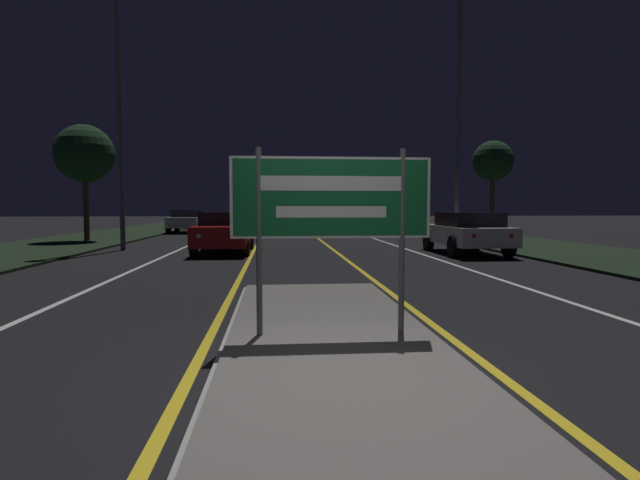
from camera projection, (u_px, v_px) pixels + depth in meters
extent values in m
plane|color=black|center=(350.00, 386.00, 4.39)|extent=(160.00, 160.00, 0.00)
cube|color=#999993|center=(331.00, 339.00, 5.86)|extent=(2.52, 7.55, 0.05)
cube|color=#66605B|center=(331.00, 337.00, 5.86)|extent=(2.40, 7.43, 0.10)
cube|color=black|center=(87.00, 240.00, 23.44)|extent=(5.00, 100.00, 0.08)
cube|color=black|center=(478.00, 237.00, 25.10)|extent=(5.00, 100.00, 0.08)
cube|color=gold|center=(262.00, 234.00, 29.12)|extent=(0.12, 70.00, 0.01)
cube|color=gold|center=(312.00, 234.00, 29.37)|extent=(0.12, 70.00, 0.01)
cube|color=silver|center=(215.00, 234.00, 28.88)|extent=(0.12, 70.00, 0.01)
cube|color=silver|center=(358.00, 233.00, 29.61)|extent=(0.12, 70.00, 0.01)
cube|color=silver|center=(162.00, 234.00, 28.61)|extent=(0.10, 70.00, 0.01)
cube|color=silver|center=(407.00, 233.00, 29.87)|extent=(0.10, 70.00, 0.01)
cylinder|color=#56565B|center=(259.00, 242.00, 5.71)|extent=(0.07, 0.07, 2.15)
cylinder|color=#56565B|center=(402.00, 241.00, 5.86)|extent=(0.07, 0.07, 2.15)
cube|color=#146033|center=(331.00, 198.00, 5.75)|extent=(2.32, 0.04, 0.93)
cube|color=white|center=(332.00, 198.00, 5.73)|extent=(2.32, 0.00, 0.93)
cube|color=#146033|center=(332.00, 198.00, 5.73)|extent=(2.25, 0.01, 0.88)
cube|color=white|center=(332.00, 183.00, 5.71)|extent=(1.62, 0.01, 0.17)
cube|color=white|center=(332.00, 212.00, 5.73)|extent=(1.28, 0.01, 0.13)
cylinder|color=#56565B|center=(119.00, 101.00, 17.81)|extent=(0.18, 0.18, 10.68)
cylinder|color=#56565B|center=(458.00, 115.00, 18.48)|extent=(0.18, 0.18, 9.94)
cube|color=silver|center=(466.00, 235.00, 16.78)|extent=(1.85, 4.20, 0.59)
cube|color=black|center=(469.00, 219.00, 16.49)|extent=(1.62, 2.18, 0.45)
sphere|color=red|center=(474.00, 236.00, 14.65)|extent=(0.14, 0.14, 0.14)
sphere|color=red|center=(511.00, 236.00, 14.75)|extent=(0.14, 0.14, 0.14)
cylinder|color=black|center=(428.00, 241.00, 18.01)|extent=(0.22, 0.70, 0.70)
cylinder|color=black|center=(476.00, 241.00, 18.17)|extent=(0.22, 0.70, 0.70)
cylinder|color=black|center=(454.00, 247.00, 15.43)|extent=(0.22, 0.70, 0.70)
cylinder|color=black|center=(509.00, 246.00, 15.58)|extent=(0.22, 0.70, 0.70)
cube|color=maroon|center=(389.00, 224.00, 28.14)|extent=(1.90, 4.73, 0.57)
cube|color=black|center=(391.00, 215.00, 27.83)|extent=(1.67, 2.46, 0.48)
sphere|color=red|center=(388.00, 224.00, 25.76)|extent=(0.14, 0.14, 0.14)
sphere|color=red|center=(411.00, 224.00, 25.86)|extent=(0.14, 0.14, 0.14)
cylinder|color=black|center=(369.00, 228.00, 29.54)|extent=(0.22, 0.68, 0.68)
cylinder|color=black|center=(399.00, 228.00, 29.70)|extent=(0.22, 0.68, 0.68)
cylinder|color=black|center=(379.00, 230.00, 26.63)|extent=(0.22, 0.68, 0.68)
cylinder|color=black|center=(412.00, 230.00, 26.79)|extent=(0.22, 0.68, 0.68)
cube|color=maroon|center=(314.00, 218.00, 40.54)|extent=(1.81, 4.42, 0.66)
cube|color=black|center=(314.00, 211.00, 40.24)|extent=(1.59, 2.30, 0.50)
sphere|color=red|center=(309.00, 217.00, 38.31)|extent=(0.14, 0.14, 0.14)
sphere|color=red|center=(323.00, 217.00, 38.41)|extent=(0.14, 0.14, 0.14)
cylinder|color=black|center=(302.00, 221.00, 41.85)|extent=(0.22, 0.71, 0.71)
cylinder|color=black|center=(323.00, 221.00, 42.00)|extent=(0.22, 0.71, 0.71)
cylinder|color=black|center=(304.00, 222.00, 39.13)|extent=(0.22, 0.71, 0.71)
cylinder|color=black|center=(326.00, 222.00, 39.28)|extent=(0.22, 0.71, 0.71)
cube|color=maroon|center=(224.00, 234.00, 17.26)|extent=(1.73, 4.46, 0.66)
cube|color=black|center=(225.00, 218.00, 17.49)|extent=(1.53, 2.32, 0.45)
sphere|color=white|center=(199.00, 236.00, 15.02)|extent=(0.14, 0.14, 0.14)
sphere|color=white|center=(235.00, 235.00, 15.11)|extent=(0.14, 0.14, 0.14)
cylinder|color=black|center=(194.00, 247.00, 15.84)|extent=(0.22, 0.60, 0.60)
cylinder|color=black|center=(246.00, 247.00, 15.98)|extent=(0.22, 0.60, 0.60)
cylinder|color=black|center=(206.00, 241.00, 18.59)|extent=(0.22, 0.60, 0.60)
cylinder|color=black|center=(251.00, 241.00, 18.73)|extent=(0.22, 0.60, 0.60)
cube|color=#B7B7BC|center=(187.00, 222.00, 30.46)|extent=(1.77, 4.16, 0.61)
cube|color=black|center=(187.00, 213.00, 30.67)|extent=(1.55, 2.16, 0.45)
sphere|color=white|center=(171.00, 222.00, 28.36)|extent=(0.14, 0.14, 0.14)
sphere|color=white|center=(190.00, 222.00, 28.45)|extent=(0.14, 0.14, 0.14)
cylinder|color=black|center=(168.00, 228.00, 29.12)|extent=(0.22, 0.71, 0.71)
cylinder|color=black|center=(198.00, 228.00, 29.27)|extent=(0.22, 0.71, 0.71)
cylinder|color=black|center=(177.00, 226.00, 31.69)|extent=(0.22, 0.71, 0.71)
cylinder|color=black|center=(204.00, 226.00, 31.83)|extent=(0.22, 0.71, 0.71)
cube|color=maroon|center=(252.00, 219.00, 39.19)|extent=(1.83, 4.61, 0.62)
cube|color=black|center=(252.00, 212.00, 39.43)|extent=(1.61, 2.40, 0.47)
sphere|color=white|center=(243.00, 219.00, 36.86)|extent=(0.14, 0.14, 0.14)
sphere|color=white|center=(258.00, 219.00, 36.96)|extent=(0.14, 0.14, 0.14)
cylinder|color=black|center=(240.00, 223.00, 37.71)|extent=(0.22, 0.64, 0.64)
cylinder|color=black|center=(263.00, 223.00, 37.87)|extent=(0.22, 0.64, 0.64)
cylinder|color=black|center=(242.00, 222.00, 40.55)|extent=(0.22, 0.64, 0.64)
cylinder|color=black|center=(264.00, 222.00, 40.70)|extent=(0.22, 0.64, 0.64)
cylinder|color=#4C3823|center=(86.00, 204.00, 22.09)|extent=(0.24, 0.24, 3.26)
sphere|color=#19381E|center=(84.00, 154.00, 21.95)|extent=(2.55, 2.55, 2.55)
cylinder|color=#4C3823|center=(492.00, 203.00, 24.78)|extent=(0.24, 0.24, 3.33)
sphere|color=#19381E|center=(493.00, 161.00, 24.63)|extent=(1.97, 1.97, 1.97)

